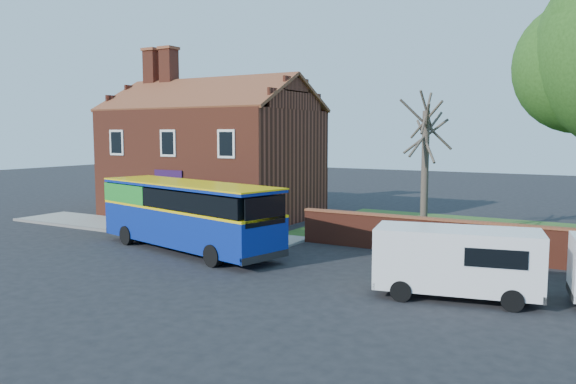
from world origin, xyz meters
The scene contains 9 objects.
ground centered at (0.00, 0.00, 0.00)m, with size 120.00×120.00×0.00m, color black.
pavement centered at (-7.00, 5.75, 0.06)m, with size 18.00×3.50×0.12m, color gray.
kerb centered at (-7.00, 4.00, 0.07)m, with size 18.00×0.15×0.14m, color slate.
grass_strip centered at (13.00, 13.00, 0.02)m, with size 26.00×12.00×0.04m, color #426B28.
shop_building centered at (-7.02, 11.50, 3.41)m, with size 12.30×8.13×10.50m.
boundary_wall centered at (13.00, 7.00, 0.81)m, with size 22.00×0.38×1.60m.
bus centered at (-1.81, 2.59, 1.71)m, with size 10.21×4.78×3.02m.
van_near centered at (10.45, 1.20, 1.23)m, with size 5.30×2.98×2.19m.
bare_tree centered at (6.64, 10.55, 3.49)m, with size 2.55×3.04×6.80m.
Camera 1 is at (14.43, -16.36, 5.16)m, focal length 35.00 mm.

